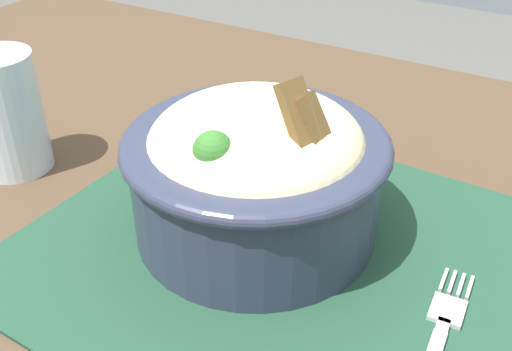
% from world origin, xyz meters
% --- Properties ---
extents(table, '(1.37, 0.83, 0.71)m').
position_xyz_m(table, '(0.00, 0.00, 0.65)').
color(table, '#4C3826').
rests_on(table, ground_plane).
extents(placemat, '(0.43, 0.35, 0.00)m').
position_xyz_m(placemat, '(0.01, 0.00, 0.71)').
color(placemat, '#1E422D').
rests_on(placemat, table).
extents(bowl, '(0.22, 0.22, 0.14)m').
position_xyz_m(bowl, '(-0.04, 0.01, 0.77)').
color(bowl, '#2D3347').
rests_on(bowl, placemat).
extents(fork, '(0.02, 0.13, 0.00)m').
position_xyz_m(fork, '(0.11, -0.02, 0.71)').
color(fork, '#B8B8B8').
rests_on(fork, placemat).
extents(drinking_glass, '(0.06, 0.06, 0.11)m').
position_xyz_m(drinking_glass, '(-0.28, -0.01, 0.76)').
color(drinking_glass, silver).
rests_on(drinking_glass, table).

